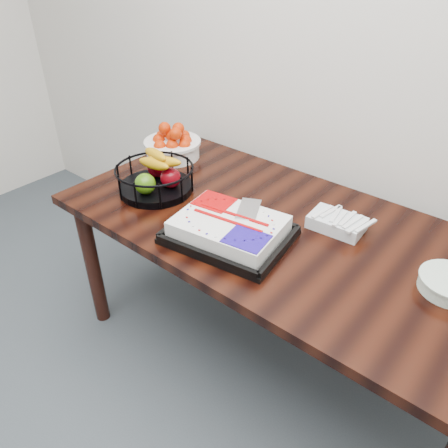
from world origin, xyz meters
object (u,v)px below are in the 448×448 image
Objects in this scene: tangerine_bowl at (172,143)px; fruit_basket at (155,176)px; cake_tray at (229,229)px; table at (279,243)px.

tangerine_bowl is 0.84× the size of fruit_basket.
fruit_basket is (0.20, -0.30, -0.00)m from tangerine_bowl.
tangerine_bowl is at bearing 123.12° from fruit_basket.
fruit_basket is at bearing 171.42° from cake_tray.
tangerine_bowl reaches higher than cake_tray.
fruit_basket is at bearing -167.55° from table.
tangerine_bowl is 0.36m from fruit_basket.
tangerine_bowl is (-0.77, 0.17, 0.16)m from table.
tangerine_bowl is at bearing 167.39° from table.
cake_tray is (-0.10, -0.20, 0.13)m from table.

